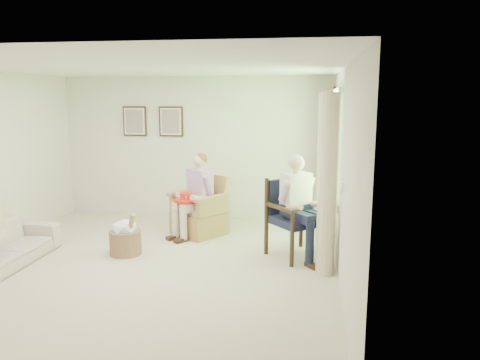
{
  "coord_description": "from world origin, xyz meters",
  "views": [
    {
      "loc": [
        2.12,
        -5.64,
        2.27
      ],
      "look_at": [
        1.11,
        0.93,
        1.05
      ],
      "focal_mm": 35.0,
      "sensor_mm": 36.0,
      "label": 1
    }
  ],
  "objects_px": {
    "hatbox": "(125,237)",
    "wood_armchair": "(297,214)",
    "person_wicker": "(198,190)",
    "red_hat": "(186,198)",
    "person_dark": "(297,199)",
    "wicker_armchair": "(200,215)"
  },
  "relations": [
    {
      "from": "wood_armchair",
      "to": "hatbox",
      "type": "distance_m",
      "value": 2.49
    },
    {
      "from": "wood_armchair",
      "to": "person_wicker",
      "type": "height_order",
      "value": "person_wicker"
    },
    {
      "from": "wicker_armchair",
      "to": "person_wicker",
      "type": "distance_m",
      "value": 0.47
    },
    {
      "from": "wicker_armchair",
      "to": "wood_armchair",
      "type": "relative_size",
      "value": 0.89
    },
    {
      "from": "wood_armchair",
      "to": "hatbox",
      "type": "bearing_deg",
      "value": 148.61
    },
    {
      "from": "person_wicker",
      "to": "red_hat",
      "type": "bearing_deg",
      "value": -97.76
    },
    {
      "from": "person_dark",
      "to": "hatbox",
      "type": "bearing_deg",
      "value": 144.5
    },
    {
      "from": "person_wicker",
      "to": "red_hat",
      "type": "height_order",
      "value": "person_wicker"
    },
    {
      "from": "wood_armchair",
      "to": "person_dark",
      "type": "bearing_deg",
      "value": -130.49
    },
    {
      "from": "wicker_armchair",
      "to": "red_hat",
      "type": "bearing_deg",
      "value": -82.06
    },
    {
      "from": "wicker_armchair",
      "to": "person_wicker",
      "type": "relative_size",
      "value": 0.73
    },
    {
      "from": "hatbox",
      "to": "wood_armchair",
      "type": "bearing_deg",
      "value": 9.1
    },
    {
      "from": "wood_armchair",
      "to": "person_dark",
      "type": "distance_m",
      "value": 0.31
    },
    {
      "from": "wicker_armchair",
      "to": "person_dark",
      "type": "xyz_separation_m",
      "value": [
        1.62,
        -0.95,
        0.54
      ]
    },
    {
      "from": "wood_armchair",
      "to": "person_wicker",
      "type": "distance_m",
      "value": 1.75
    },
    {
      "from": "person_wicker",
      "to": "red_hat",
      "type": "relative_size",
      "value": 3.53
    },
    {
      "from": "wicker_armchair",
      "to": "wood_armchair",
      "type": "bearing_deg",
      "value": 10.06
    },
    {
      "from": "person_dark",
      "to": "hatbox",
      "type": "height_order",
      "value": "person_dark"
    },
    {
      "from": "wood_armchair",
      "to": "person_dark",
      "type": "height_order",
      "value": "person_dark"
    },
    {
      "from": "wicker_armchair",
      "to": "wood_armchair",
      "type": "distance_m",
      "value": 1.82
    },
    {
      "from": "hatbox",
      "to": "wicker_armchair",
      "type": "bearing_deg",
      "value": 54.97
    },
    {
      "from": "person_dark",
      "to": "wicker_armchair",
      "type": "bearing_deg",
      "value": 109.01
    }
  ]
}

